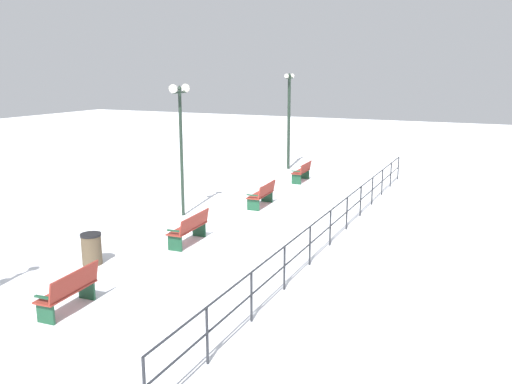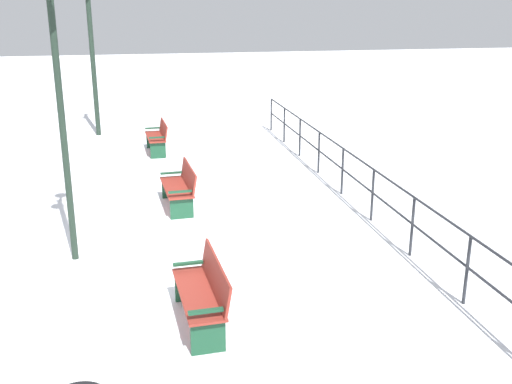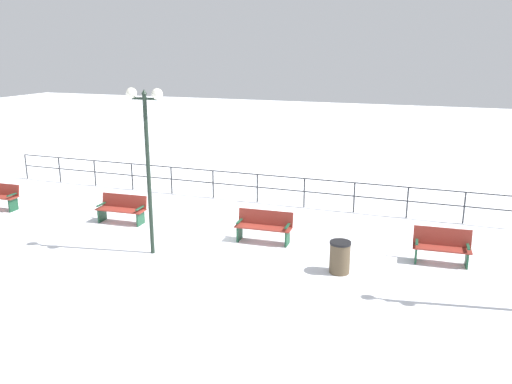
{
  "view_description": "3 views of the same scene",
  "coord_description": "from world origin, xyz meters",
  "px_view_note": "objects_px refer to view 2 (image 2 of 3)",
  "views": [
    {
      "loc": [
        -8.13,
        15.14,
        4.94
      ],
      "look_at": [
        -1.26,
        0.32,
        1.22
      ],
      "focal_mm": 37.54,
      "sensor_mm": 36.0,
      "label": 1
    },
    {
      "loc": [
        0.67,
        9.74,
        4.22
      ],
      "look_at": [
        -1.17,
        0.86,
        1.31
      ],
      "focal_mm": 42.53,
      "sensor_mm": 36.0,
      "label": 2
    },
    {
      "loc": [
        13.68,
        7.24,
        5.52
      ],
      "look_at": [
        -1.29,
        1.77,
        1.14
      ],
      "focal_mm": 37.29,
      "sensor_mm": 36.0,
      "label": 3
    }
  ],
  "objects_px": {
    "bench_second": "(180,186)",
    "lamppost_middle": "(56,63)",
    "lamppost_near": "(91,43)",
    "bench_third": "(204,292)",
    "bench_nearest": "(158,137)"
  },
  "relations": [
    {
      "from": "bench_second",
      "to": "lamppost_near",
      "type": "height_order",
      "value": "lamppost_near"
    },
    {
      "from": "bench_second",
      "to": "lamppost_middle",
      "type": "distance_m",
      "value": 4.14
    },
    {
      "from": "bench_nearest",
      "to": "lamppost_middle",
      "type": "relative_size",
      "value": 0.34
    },
    {
      "from": "lamppost_middle",
      "to": "bench_nearest",
      "type": "bearing_deg",
      "value": -103.87
    },
    {
      "from": "bench_second",
      "to": "lamppost_near",
      "type": "xyz_separation_m",
      "value": [
        1.99,
        -7.68,
        2.43
      ]
    },
    {
      "from": "bench_nearest",
      "to": "lamppost_middle",
      "type": "distance_m",
      "value": 7.93
    },
    {
      "from": "bench_second",
      "to": "lamppost_middle",
      "type": "xyz_separation_m",
      "value": [
        1.99,
        2.3,
        2.81
      ]
    },
    {
      "from": "bench_nearest",
      "to": "lamppost_near",
      "type": "height_order",
      "value": "lamppost_near"
    },
    {
      "from": "lamppost_near",
      "to": "bench_third",
      "type": "bearing_deg",
      "value": 98.53
    },
    {
      "from": "lamppost_near",
      "to": "lamppost_middle",
      "type": "bearing_deg",
      "value": 90.0
    },
    {
      "from": "bench_nearest",
      "to": "lamppost_near",
      "type": "relative_size",
      "value": 0.32
    },
    {
      "from": "bench_nearest",
      "to": "bench_third",
      "type": "xyz_separation_m",
      "value": [
        -0.11,
        9.8,
        0.01
      ]
    },
    {
      "from": "lamppost_middle",
      "to": "bench_second",
      "type": "bearing_deg",
      "value": -130.92
    },
    {
      "from": "bench_nearest",
      "to": "lamppost_middle",
      "type": "bearing_deg",
      "value": 73.44
    },
    {
      "from": "bench_nearest",
      "to": "lamppost_middle",
      "type": "height_order",
      "value": "lamppost_middle"
    }
  ]
}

